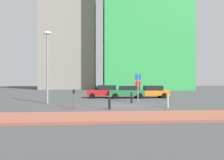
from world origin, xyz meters
TOP-DOWN VIEW (x-y plane):
  - ground_plane at (0.00, 0.00)m, footprint 120.00×120.00m
  - sidewalk_brick at (0.00, -5.08)m, footprint 40.00×3.01m
  - parked_car_red at (-1.38, 7.51)m, footprint 3.97×2.00m
  - parked_car_green at (1.31, 7.05)m, footprint 4.18×2.02m
  - parked_car_orange at (4.23, 7.11)m, footprint 4.37×2.03m
  - parking_sign_post at (1.71, 2.61)m, footprint 0.60×0.10m
  - parking_meter at (-3.92, -1.33)m, footprint 0.18×0.14m
  - street_lamp at (-6.76, 2.06)m, footprint 0.70×0.36m
  - traffic_bollard_near at (-1.29, -1.77)m, footprint 0.17×0.17m
  - traffic_bollard_mid at (0.94, 1.78)m, footprint 0.18×0.18m
  - traffic_bollard_far at (3.22, -1.28)m, footprint 0.16×0.16m
  - building_colorful_midrise at (8.83, 31.73)m, footprint 19.53×16.06m
  - building_under_construction at (-9.63, 35.45)m, footprint 13.12×12.77m

SIDE VIEW (x-z plane):
  - ground_plane at x=0.00m, z-range 0.00..0.00m
  - sidewalk_brick at x=0.00m, z-range 0.00..0.14m
  - traffic_bollard_near at x=-1.29m, z-range 0.00..0.86m
  - traffic_bollard_mid at x=0.94m, z-range 0.00..0.99m
  - traffic_bollard_far at x=3.22m, z-range 0.00..1.02m
  - parked_car_orange at x=4.23m, z-range 0.02..1.50m
  - parked_car_green at x=1.31m, z-range 0.05..1.51m
  - parked_car_red at x=-1.38m, z-range 0.04..1.56m
  - parking_meter at x=-3.92m, z-range 0.21..1.63m
  - parking_sign_post at x=1.71m, z-range 0.35..3.09m
  - street_lamp at x=-6.76m, z-range 0.61..7.20m
  - building_under_construction at x=-9.63m, z-range 0.00..24.32m
  - building_colorful_midrise at x=8.83m, z-range 0.00..29.43m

